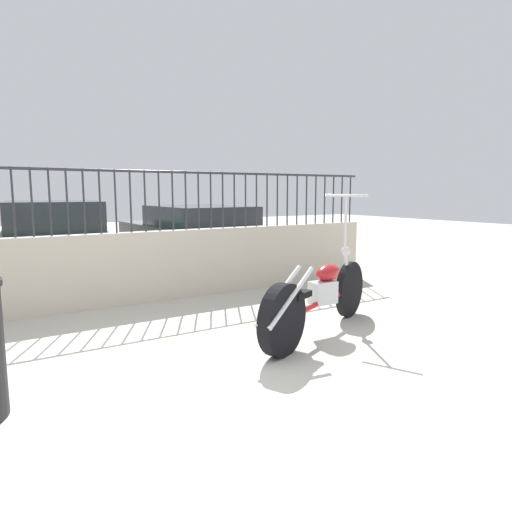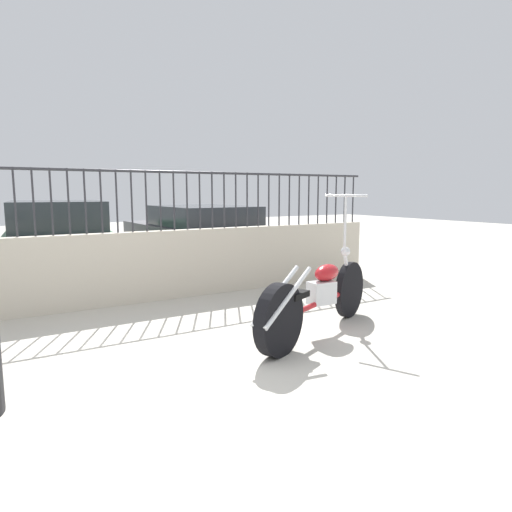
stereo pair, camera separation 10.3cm
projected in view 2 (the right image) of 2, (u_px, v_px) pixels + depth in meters
ground_plane at (177, 397)px, 3.37m from camera, size 40.00×40.00×0.00m
low_wall at (89, 271)px, 5.89m from camera, size 9.28×0.18×0.97m
fence_railing at (85, 191)px, 5.74m from camera, size 9.28×0.04×0.83m
motorcycle_red at (314, 299)px, 4.73m from camera, size 2.14×1.05×1.48m
car_green at (59, 238)px, 8.30m from camera, size 2.10×4.17×1.34m
car_dark_grey at (200, 234)px, 9.46m from camera, size 1.91×4.56×1.22m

